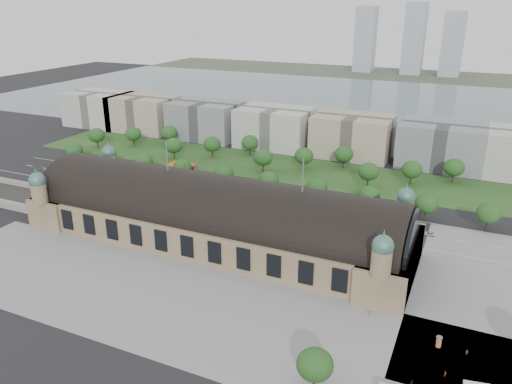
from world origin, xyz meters
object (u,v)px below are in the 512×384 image
at_px(traffic_car_5, 349,214).
at_px(petrol_station, 186,167).
at_px(parked_car_2, 153,198).
at_px(pedestrian_4, 412,382).
at_px(parked_car_5, 155,202).
at_px(advertising_column, 439,342).
at_px(traffic_car_0, 48,170).
at_px(traffic_car_6, 429,233).
at_px(parked_car_6, 203,210).
at_px(traffic_car_4, 257,205).
at_px(pedestrian_1, 445,374).
at_px(pedestrian_0, 369,314).
at_px(parked_car_1, 98,188).
at_px(bus_mid, 269,209).
at_px(parked_car_4, 168,200).
at_px(parked_car_3, 119,195).
at_px(bus_west, 201,198).
at_px(bus_east, 296,215).
at_px(parked_car_0, 92,190).
at_px(pedestrian_2, 467,352).
at_px(traffic_car_1, 100,177).

bearing_deg(traffic_car_5, petrol_station, 76.68).
height_order(parked_car_2, pedestrian_4, pedestrian_4).
distance_m(traffic_car_5, parked_car_5, 87.65).
distance_m(parked_car_5, advertising_column, 139.19).
xyz_separation_m(traffic_car_0, traffic_car_6, (198.71, 2.84, -0.04)).
xyz_separation_m(traffic_car_0, parked_car_6, (105.42, -13.74, -0.06)).
bearing_deg(traffic_car_4, traffic_car_6, 98.56).
height_order(pedestrian_1, pedestrian_4, pedestrian_1).
bearing_deg(pedestrian_0, parked_car_1, 168.01).
xyz_separation_m(traffic_car_4, parked_car_6, (-19.10, -15.23, 0.04)).
distance_m(traffic_car_6, parked_car_5, 119.56).
bearing_deg(advertising_column, traffic_car_5, 120.23).
bearing_deg(bus_mid, parked_car_4, 98.28).
bearing_deg(pedestrian_0, parked_car_2, 163.02).
bearing_deg(parked_car_3, parked_car_1, -137.77).
bearing_deg(traffic_car_5, bus_mid, 109.69).
distance_m(parked_car_6, bus_west, 12.10).
bearing_deg(parked_car_1, parked_car_3, 54.02).
relative_size(traffic_car_6, parked_car_4, 1.22).
xyz_separation_m(petrol_station, parked_car_4, (15.31, -40.28, -2.23)).
height_order(parked_car_4, pedestrian_0, pedestrian_0).
relative_size(parked_car_1, bus_east, 0.41).
bearing_deg(bus_east, traffic_car_5, -60.85).
distance_m(parked_car_3, bus_mid, 73.15).
height_order(petrol_station, traffic_car_5, petrol_station).
relative_size(advertising_column, pedestrian_0, 1.96).
bearing_deg(traffic_car_5, bus_east, 121.88).
xyz_separation_m(traffic_car_0, parked_car_3, (60.04, -14.55, -0.00)).
height_order(traffic_car_6, parked_car_3, parked_car_3).
height_order(traffic_car_5, traffic_car_6, traffic_car_5).
bearing_deg(advertising_column, bus_east, 135.23).
xyz_separation_m(parked_car_3, parked_car_6, (45.38, 0.81, -0.06)).
height_order(traffic_car_6, parked_car_1, traffic_car_6).
bearing_deg(parked_car_2, bus_east, 60.79).
distance_m(parked_car_1, pedestrian_4, 177.65).
xyz_separation_m(parked_car_0, parked_car_3, (16.62, 0.00, 0.07)).
bearing_deg(parked_car_3, parked_car_4, 65.00).
bearing_deg(parked_car_6, advertising_column, 41.99).
bearing_deg(parked_car_0, pedestrian_2, 49.38).
bearing_deg(traffic_car_6, petrol_station, -99.97).
relative_size(traffic_car_1, advertising_column, 1.34).
height_order(parked_car_6, bus_mid, bus_mid).
bearing_deg(bus_east, traffic_car_1, 83.43).
xyz_separation_m(parked_car_1, advertising_column, (165.71, -56.77, 1.00)).
height_order(traffic_car_4, parked_car_1, traffic_car_4).
height_order(parked_car_1, bus_west, bus_west).
height_order(parked_car_4, bus_east, bus_east).
distance_m(bus_mid, pedestrian_1, 109.52).
xyz_separation_m(traffic_car_6, bus_west, (-100.29, -6.77, 1.04)).
bearing_deg(traffic_car_0, parked_car_1, 81.07).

